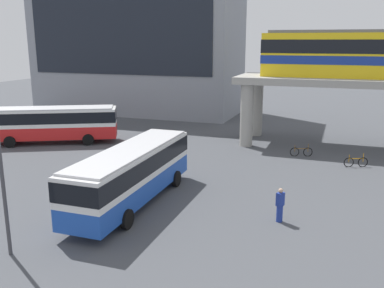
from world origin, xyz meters
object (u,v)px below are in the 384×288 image
bus_main (132,170)px  pedestrian_walking_across (280,206)px  bus_secondary (53,121)px  bicycle_orange (356,162)px  station_building (137,36)px  bicycle_brown (301,152)px

bus_main → pedestrian_walking_across: bearing=2.0°
bus_secondary → bicycle_orange: (25.39, 1.21, -1.63)m
bus_secondary → station_building: bearing=92.7°
bus_secondary → bicycle_orange: 25.47m
station_building → bicycle_orange: station_building is taller
station_building → pedestrian_walking_across: (22.44, -29.09, -8.62)m
bicycle_brown → bus_main: bearing=-120.4°
station_building → bus_main: bearing=-64.1°
station_building → bus_secondary: 20.15m
station_building → bus_main: 33.51m
bus_main → station_building: bearing=115.9°
bicycle_brown → bicycle_orange: bearing=-22.3°
bus_main → pedestrian_walking_across: size_ratio=6.19×
pedestrian_walking_across → bicycle_brown: bearing=91.0°
bus_secondary → pedestrian_walking_across: bearing=-25.7°
bus_main → bus_secondary: bearing=141.4°
station_building → pedestrian_walking_across: station_building is taller
station_building → bus_secondary: size_ratio=2.32×
bus_main → bicycle_orange: bearing=44.8°
bus_main → pedestrian_walking_across: (8.17, 0.29, -1.14)m
bus_main → bicycle_brown: size_ratio=6.43×
station_building → bicycle_brown: station_building is taller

